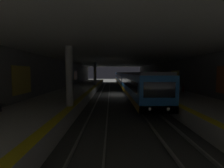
# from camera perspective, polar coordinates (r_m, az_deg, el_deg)

# --- Properties ---
(ground_plane) EXTENTS (120.00, 120.00, 0.00)m
(ground_plane) POSITION_cam_1_polar(r_m,az_deg,el_deg) (25.34, 2.26, -3.91)
(ground_plane) COLOR #42423F
(track_left) EXTENTS (60.00, 1.53, 0.16)m
(track_left) POSITION_cam_1_polar(r_m,az_deg,el_deg) (25.53, 7.21, -3.70)
(track_left) COLOR gray
(track_left) RESTS_ON ground
(track_right) EXTENTS (60.00, 1.53, 0.16)m
(track_right) POSITION_cam_1_polar(r_m,az_deg,el_deg) (25.32, -2.73, -3.74)
(track_right) COLOR gray
(track_right) RESTS_ON ground
(platform_left) EXTENTS (60.00, 5.30, 1.06)m
(platform_left) POSITION_cam_1_polar(r_m,az_deg,el_deg) (26.40, 16.62, -2.61)
(platform_left) COLOR beige
(platform_left) RESTS_ON ground
(platform_right) EXTENTS (60.00, 5.30, 1.06)m
(platform_right) POSITION_cam_1_polar(r_m,az_deg,el_deg) (25.80, -12.44, -2.69)
(platform_right) COLOR beige
(platform_right) RESTS_ON ground
(wall_left) EXTENTS (60.00, 0.56, 5.60)m
(wall_left) POSITION_cam_1_polar(r_m,az_deg,el_deg) (27.27, 22.53, 2.26)
(wall_left) COLOR slate
(wall_left) RESTS_ON ground
(wall_right) EXTENTS (60.00, 0.56, 5.60)m
(wall_right) POSITION_cam_1_polar(r_m,az_deg,el_deg) (26.38, -18.70, 2.30)
(wall_right) COLOR slate
(wall_right) RESTS_ON ground
(ceiling_slab) EXTENTS (60.00, 19.40, 0.40)m
(ceiling_slab) POSITION_cam_1_polar(r_m,az_deg,el_deg) (25.17, 2.30, 9.27)
(ceiling_slab) COLOR beige
(ceiling_slab) RESTS_ON wall_left
(pillar_near) EXTENTS (0.56, 0.56, 4.55)m
(pillar_near) POSITION_cam_1_polar(r_m,az_deg,el_deg) (12.22, -15.45, 2.72)
(pillar_near) COLOR gray
(pillar_near) RESTS_ON platform_right
(pillar_far) EXTENTS (0.56, 0.56, 4.55)m
(pillar_far) POSITION_cam_1_polar(r_m,az_deg,el_deg) (31.12, -6.29, 3.74)
(pillar_far) COLOR gray
(pillar_far) RESTS_ON platform_right
(metro_train) EXTENTS (52.35, 2.83, 3.49)m
(metro_train) POSITION_cam_1_polar(r_m,az_deg,el_deg) (37.03, 4.81, 1.83)
(metro_train) COLOR #19569E
(metro_train) RESTS_ON track_left
(bench_left_mid) EXTENTS (1.70, 0.47, 0.86)m
(bench_left_mid) POSITION_cam_1_polar(r_m,az_deg,el_deg) (24.19, 23.27, -0.90)
(bench_left_mid) COLOR #262628
(bench_left_mid) RESTS_ON platform_left
(bench_left_far) EXTENTS (1.70, 0.47, 0.86)m
(bench_left_far) POSITION_cam_1_polar(r_m,az_deg,el_deg) (28.00, 19.88, -0.14)
(bench_left_far) COLOR #262628
(bench_left_far) RESTS_ON platform_left
(bench_right_mid) EXTENTS (1.70, 0.47, 0.86)m
(bench_right_mid) POSITION_cam_1_polar(r_m,az_deg,el_deg) (28.65, -15.30, 0.06)
(bench_right_mid) COLOR #262628
(bench_right_mid) RESTS_ON platform_right
(bench_right_far) EXTENTS (1.70, 0.47, 0.86)m
(bench_right_far) POSITION_cam_1_polar(r_m,az_deg,el_deg) (39.71, -11.11, 1.28)
(bench_right_far) COLOR #262628
(bench_right_far) RESTS_ON platform_right
(person_waiting_near) EXTENTS (0.60, 0.24, 1.73)m
(person_waiting_near) POSITION_cam_1_polar(r_m,az_deg,el_deg) (35.36, 12.99, 1.57)
(person_waiting_near) COLOR #454545
(person_waiting_near) RESTS_ON platform_left
(person_walking_mid) EXTENTS (0.60, 0.22, 1.58)m
(person_walking_mid) POSITION_cam_1_polar(r_m,az_deg,el_deg) (31.34, 15.05, 1.02)
(person_walking_mid) COLOR #373737
(person_walking_mid) RESTS_ON platform_left
(suitcase_rolling) EXTENTS (0.33, 0.20, 1.01)m
(suitcase_rolling) POSITION_cam_1_polar(r_m,az_deg,el_deg) (22.53, 24.63, -1.73)
(suitcase_rolling) COLOR maroon
(suitcase_rolling) RESTS_ON platform_left
(backpack_on_floor) EXTENTS (0.30, 0.20, 0.40)m
(backpack_on_floor) POSITION_cam_1_polar(r_m,az_deg,el_deg) (26.54, 14.03, -0.95)
(backpack_on_floor) COLOR #1E512D
(backpack_on_floor) RESTS_ON platform_left
(trash_bin) EXTENTS (0.44, 0.44, 0.85)m
(trash_bin) POSITION_cam_1_polar(r_m,az_deg,el_deg) (21.91, 23.80, -1.69)
(trash_bin) COLOR #595B5E
(trash_bin) RESTS_ON platform_left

